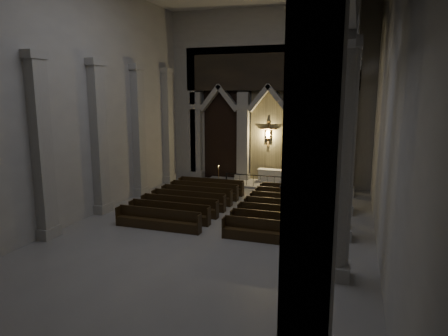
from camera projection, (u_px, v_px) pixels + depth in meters
name	position (u px, v px, depth m)	size (l,w,h in m)	color
room	(210.00, 61.00, 16.54)	(24.00, 24.10, 12.00)	gray
sanctuary_wall	(269.00, 89.00, 27.47)	(14.00, 0.77, 12.00)	#A5A29A
right_arcade	(350.00, 55.00, 16.02)	(1.00, 24.00, 12.00)	#A5A29A
left_pilasters	(121.00, 136.00, 22.58)	(0.60, 13.00, 8.03)	#A5A29A
sanctuary_step	(264.00, 184.00, 27.80)	(8.50, 2.60, 0.15)	#A5A29A
altar	(271.00, 176.00, 28.04)	(1.79, 0.72, 0.91)	silver
altar_rail	(260.00, 180.00, 26.63)	(4.85, 0.09, 0.95)	black
candle_stand_left	(219.00, 180.00, 27.84)	(0.23, 0.23, 1.38)	#B58137
candle_stand_right	(307.00, 188.00, 25.44)	(0.22, 0.22, 1.29)	#B58137
pews	(235.00, 207.00, 21.28)	(9.69, 7.64, 0.96)	black
worshipper	(281.00, 195.00, 23.03)	(0.40, 0.26, 1.09)	black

